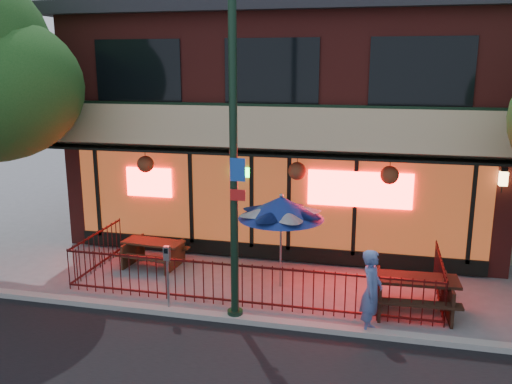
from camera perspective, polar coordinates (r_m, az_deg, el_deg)
ground at (r=11.93m, az=-1.69°, el=-12.37°), size 80.00×80.00×0.00m
curb at (r=11.47m, az=-2.35°, el=-13.15°), size 80.00×0.25×0.12m
restaurant_building at (r=17.74m, az=4.21°, el=9.94°), size 12.96×9.49×8.05m
patio_fence at (r=12.12m, az=-1.10°, el=-8.68°), size 8.44×2.62×1.00m
street_light at (r=10.55m, az=-2.36°, el=2.26°), size 0.43×0.32×7.00m
picnic_table_left at (r=14.49m, az=-10.74°, el=-5.96°), size 1.66×1.33×0.67m
picnic_table_right at (r=12.13m, az=16.23°, el=-9.83°), size 1.89×1.48×0.78m
patio_umbrella at (r=12.49m, az=2.66°, el=-1.65°), size 1.99×1.99×2.28m
pedestrian at (r=10.95m, az=12.05°, el=-10.23°), size 0.50×0.68×1.71m
parking_meter_near at (r=11.62m, az=-9.31°, el=-7.88°), size 0.13×0.12×1.48m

